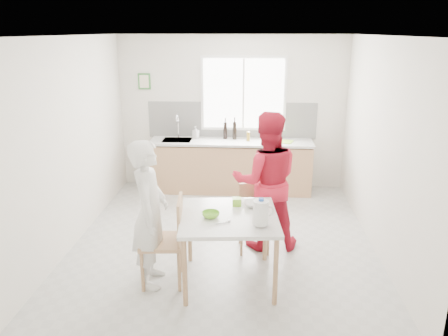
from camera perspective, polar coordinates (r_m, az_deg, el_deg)
The scene contains 21 objects.
ground at distance 6.11m, azimuth -0.04°, elevation -9.30°, with size 4.50×4.50×0.00m, color #B7B7B2.
room_shell at distance 5.56m, azimuth -0.04°, elevation 5.99°, with size 4.50×4.50×4.50m.
window at distance 7.74m, azimuth 2.56°, elevation 9.67°, with size 1.50×0.06×1.30m.
backsplash at distance 7.84m, azimuth 1.04°, elevation 6.26°, with size 3.00×0.02×0.65m, color white.
picture_frame at distance 7.95m, azimuth -10.37°, elevation 11.07°, with size 0.22×0.03×0.28m.
kitchen_counter at distance 7.76m, azimuth 0.88°, elevation -0.01°, with size 2.84×0.64×1.37m.
dining_table at distance 4.86m, azimuth 0.65°, elevation -7.09°, with size 1.15×1.15×0.82m.
chair_left at distance 4.96m, azimuth -7.25°, elevation -8.94°, with size 0.51×0.51×1.02m.
chair_far at distance 5.73m, azimuth 3.89°, elevation -6.02°, with size 0.43×0.43×0.86m.
person_white at distance 4.87m, azimuth -9.66°, elevation -5.98°, with size 0.61×0.40×1.67m, color white.
person_red at distance 5.63m, azimuth 5.51°, elevation -1.74°, with size 0.88×0.69×1.81m, color red.
bowl_green at distance 4.77m, azimuth -1.75°, elevation -6.11°, with size 0.19×0.19×0.06m, color #74C42D.
bowl_white at distance 5.06m, azimuth 3.97°, elevation -4.71°, with size 0.23×0.23×0.06m, color white.
milk_jug at distance 4.53m, azimuth 4.89°, elevation -5.78°, with size 0.22×0.16×0.28m.
green_box at distance 5.07m, azimuth 1.68°, elevation -4.43°, with size 0.10×0.10×0.09m, color #86CF2F.
spoon at distance 4.62m, azimuth -0.26°, elevation -7.17°, with size 0.01×0.01×0.16m, color #A5A5AA.
cutting_board at distance 7.62m, azimuth 7.61°, elevation 3.47°, with size 0.35×0.25×0.01m, color #98D531.
wine_bottle_a at distance 7.69m, azimuth 1.39°, elevation 4.93°, with size 0.07×0.07×0.32m, color black.
wine_bottle_b at distance 7.74m, azimuth 0.16°, elevation 4.93°, with size 0.07×0.07×0.30m, color black.
jar_amber at distance 7.61m, azimuth 3.19°, elevation 4.15°, with size 0.06×0.06×0.16m, color olive.
soap_bottle at distance 7.80m, azimuth -3.71°, elevation 4.68°, with size 0.10×0.10×0.21m, color #999999.
Camera 1 is at (0.36, -5.44, 2.76)m, focal length 35.00 mm.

